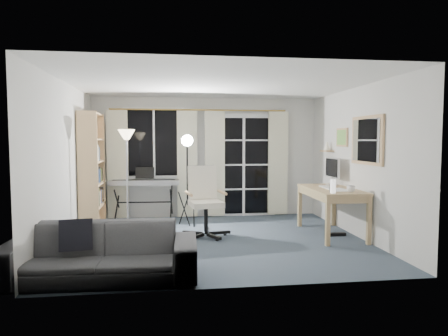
{
  "coord_description": "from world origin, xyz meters",
  "views": [
    {
      "loc": [
        -0.71,
        -6.05,
        1.55
      ],
      "look_at": [
        0.13,
        0.35,
        1.1
      ],
      "focal_mm": 32.0,
      "sensor_mm": 36.0,
      "label": 1
    }
  ],
  "objects_px": {
    "mug": "(351,188)",
    "torchiere_lamp": "(127,150)",
    "keyboard_piano": "(144,183)",
    "studio_light": "(187,151)",
    "desk": "(331,194)",
    "monitor": "(332,169)",
    "office_chair": "(204,194)",
    "sofa": "(101,243)",
    "bookshelf": "(90,174)"
  },
  "relations": [
    {
      "from": "bookshelf",
      "to": "office_chair",
      "type": "bearing_deg",
      "value": -22.78
    },
    {
      "from": "keyboard_piano",
      "to": "monitor",
      "type": "distance_m",
      "value": 3.51
    },
    {
      "from": "torchiere_lamp",
      "to": "desk",
      "type": "distance_m",
      "value": 3.42
    },
    {
      "from": "keyboard_piano",
      "to": "desk",
      "type": "relative_size",
      "value": 0.93
    },
    {
      "from": "desk",
      "to": "torchiere_lamp",
      "type": "bearing_deg",
      "value": 173.24
    },
    {
      "from": "torchiere_lamp",
      "to": "bookshelf",
      "type": "bearing_deg",
      "value": 142.19
    },
    {
      "from": "keyboard_piano",
      "to": "sofa",
      "type": "height_order",
      "value": "keyboard_piano"
    },
    {
      "from": "torchiere_lamp",
      "to": "studio_light",
      "type": "height_order",
      "value": "torchiere_lamp"
    },
    {
      "from": "office_chair",
      "to": "sofa",
      "type": "height_order",
      "value": "office_chair"
    },
    {
      "from": "mug",
      "to": "torchiere_lamp",
      "type": "bearing_deg",
      "value": 164.52
    },
    {
      "from": "keyboard_piano",
      "to": "studio_light",
      "type": "xyz_separation_m",
      "value": [
        0.8,
        -0.62,
        0.63
      ]
    },
    {
      "from": "keyboard_piano",
      "to": "desk",
      "type": "bearing_deg",
      "value": -23.78
    },
    {
      "from": "torchiere_lamp",
      "to": "desk",
      "type": "height_order",
      "value": "torchiere_lamp"
    },
    {
      "from": "office_chair",
      "to": "sofa",
      "type": "relative_size",
      "value": 0.53
    },
    {
      "from": "office_chair",
      "to": "monitor",
      "type": "height_order",
      "value": "monitor"
    },
    {
      "from": "torchiere_lamp",
      "to": "monitor",
      "type": "distance_m",
      "value": 3.52
    },
    {
      "from": "office_chair",
      "to": "mug",
      "type": "distance_m",
      "value": 2.31
    },
    {
      "from": "keyboard_piano",
      "to": "studio_light",
      "type": "distance_m",
      "value": 1.19
    },
    {
      "from": "keyboard_piano",
      "to": "monitor",
      "type": "height_order",
      "value": "monitor"
    },
    {
      "from": "monitor",
      "to": "sofa",
      "type": "bearing_deg",
      "value": -148.25
    },
    {
      "from": "keyboard_piano",
      "to": "torchiere_lamp",
      "type": "bearing_deg",
      "value": -97.22
    },
    {
      "from": "office_chair",
      "to": "desk",
      "type": "height_order",
      "value": "office_chair"
    },
    {
      "from": "desk",
      "to": "monitor",
      "type": "height_order",
      "value": "monitor"
    },
    {
      "from": "studio_light",
      "to": "mug",
      "type": "distance_m",
      "value": 2.86
    },
    {
      "from": "office_chair",
      "to": "monitor",
      "type": "distance_m",
      "value": 2.31
    },
    {
      "from": "torchiere_lamp",
      "to": "sofa",
      "type": "bearing_deg",
      "value": -91.65
    },
    {
      "from": "studio_light",
      "to": "sofa",
      "type": "height_order",
      "value": "studio_light"
    },
    {
      "from": "monitor",
      "to": "desk",
      "type": "bearing_deg",
      "value": -112.68
    },
    {
      "from": "studio_light",
      "to": "mug",
      "type": "bearing_deg",
      "value": -29.49
    },
    {
      "from": "mug",
      "to": "desk",
      "type": "bearing_deg",
      "value": 101.31
    },
    {
      "from": "mug",
      "to": "studio_light",
      "type": "bearing_deg",
      "value": 149.16
    },
    {
      "from": "torchiere_lamp",
      "to": "monitor",
      "type": "xyz_separation_m",
      "value": [
        3.51,
        0.0,
        -0.33
      ]
    },
    {
      "from": "studio_light",
      "to": "bookshelf",
      "type": "bearing_deg",
      "value": 179.88
    },
    {
      "from": "keyboard_piano",
      "to": "sofa",
      "type": "distance_m",
      "value": 3.27
    },
    {
      "from": "torchiere_lamp",
      "to": "desk",
      "type": "bearing_deg",
      "value": -7.65
    },
    {
      "from": "torchiere_lamp",
      "to": "sofa",
      "type": "distance_m",
      "value": 2.34
    },
    {
      "from": "torchiere_lamp",
      "to": "keyboard_piano",
      "type": "xyz_separation_m",
      "value": [
        0.2,
        1.12,
        -0.66
      ]
    },
    {
      "from": "torchiere_lamp",
      "to": "office_chair",
      "type": "relative_size",
      "value": 1.52
    },
    {
      "from": "studio_light",
      "to": "office_chair",
      "type": "distance_m",
      "value": 1.0
    },
    {
      "from": "torchiere_lamp",
      "to": "mug",
      "type": "height_order",
      "value": "torchiere_lamp"
    },
    {
      "from": "studio_light",
      "to": "torchiere_lamp",
      "type": "bearing_deg",
      "value": -152.34
    },
    {
      "from": "bookshelf",
      "to": "keyboard_piano",
      "type": "height_order",
      "value": "bookshelf"
    },
    {
      "from": "bookshelf",
      "to": "desk",
      "type": "height_order",
      "value": "bookshelf"
    },
    {
      "from": "bookshelf",
      "to": "studio_light",
      "type": "xyz_separation_m",
      "value": [
        1.69,
        -0.04,
        0.39
      ]
    },
    {
      "from": "torchiere_lamp",
      "to": "monitor",
      "type": "bearing_deg",
      "value": 0.08
    },
    {
      "from": "torchiere_lamp",
      "to": "office_chair",
      "type": "height_order",
      "value": "torchiere_lamp"
    },
    {
      "from": "office_chair",
      "to": "monitor",
      "type": "xyz_separation_m",
      "value": [
        2.27,
        0.19,
        0.39
      ]
    },
    {
      "from": "keyboard_piano",
      "to": "office_chair",
      "type": "xyz_separation_m",
      "value": [
        1.04,
        -1.31,
        -0.06
      ]
    },
    {
      "from": "studio_light",
      "to": "mug",
      "type": "relative_size",
      "value": 13.46
    },
    {
      "from": "keyboard_piano",
      "to": "sofa",
      "type": "relative_size",
      "value": 0.63
    }
  ]
}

